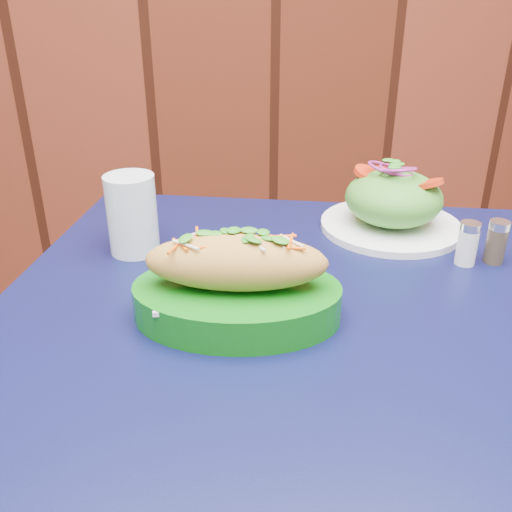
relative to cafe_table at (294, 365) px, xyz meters
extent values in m
cube|color=black|center=(0.00, 0.00, 0.07)|extent=(0.97, 0.97, 0.03)
cylinder|color=black|center=(-0.24, 0.40, -0.30)|extent=(0.04, 0.04, 0.72)
cylinder|color=black|center=(0.40, 0.24, -0.30)|extent=(0.04, 0.04, 0.72)
cube|color=white|center=(-0.08, -0.01, 0.13)|extent=(0.20, 0.12, 0.01)
ellipsoid|color=gold|center=(-0.08, -0.01, 0.17)|extent=(0.23, 0.12, 0.07)
cylinder|color=white|center=(0.21, 0.24, 0.09)|extent=(0.24, 0.24, 0.01)
ellipsoid|color=#4C992D|center=(0.21, 0.24, 0.14)|extent=(0.16, 0.16, 0.09)
cylinder|color=red|center=(0.25, 0.21, 0.18)|extent=(0.05, 0.05, 0.01)
cylinder|color=red|center=(0.17, 0.27, 0.18)|extent=(0.05, 0.05, 0.01)
cylinder|color=red|center=(0.21, 0.29, 0.18)|extent=(0.05, 0.05, 0.01)
torus|color=#9B2178|center=(0.21, 0.24, 0.19)|extent=(0.06, 0.06, 0.01)
torus|color=#9B2178|center=(0.21, 0.24, 0.20)|extent=(0.06, 0.06, 0.01)
torus|color=#9B2178|center=(0.21, 0.24, 0.20)|extent=(0.06, 0.06, 0.01)
cylinder|color=silver|center=(-0.22, 0.20, 0.15)|extent=(0.08, 0.08, 0.12)
cylinder|color=white|center=(0.28, 0.10, 0.11)|extent=(0.03, 0.03, 0.05)
cylinder|color=silver|center=(0.28, 0.10, 0.15)|extent=(0.03, 0.03, 0.01)
cylinder|color=#3F3326|center=(0.32, 0.10, 0.11)|extent=(0.03, 0.03, 0.05)
cylinder|color=silver|center=(0.32, 0.10, 0.15)|extent=(0.03, 0.03, 0.01)
camera|label=1|loc=(-0.13, -0.62, 0.48)|focal=40.00mm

